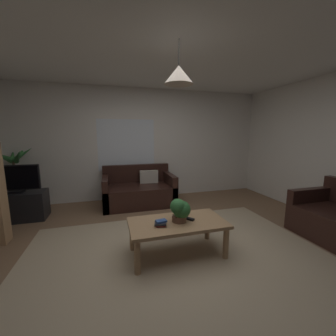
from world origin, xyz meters
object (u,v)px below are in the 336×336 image
potted_palm_corner (16,181)px  book_on_table_0 (161,225)px  tv_stand (18,206)px  potted_plant_on_table (180,210)px  coffee_table (178,226)px  remote_on_table_0 (188,218)px  tv (14,179)px  book_on_table_2 (161,221)px  couch_under_window (139,192)px  book_on_table_1 (160,223)px  pendant_lamp (179,75)px

potted_palm_corner → book_on_table_0: bearing=-45.6°
book_on_table_0 → tv_stand: tv_stand is taller
potted_plant_on_table → coffee_table: bearing=141.0°
coffee_table → tv_stand: size_ratio=1.33×
remote_on_table_0 → tv_stand: 3.07m
book_on_table_0 → potted_plant_on_table: 0.30m
potted_palm_corner → tv: bearing=-70.5°
remote_on_table_0 → potted_plant_on_table: potted_plant_on_table is taller
book_on_table_0 → tv: tv is taller
book_on_table_0 → remote_on_table_0: 0.39m
book_on_table_2 → potted_plant_on_table: (0.25, 0.03, 0.10)m
coffee_table → tv: size_ratio=1.54×
book_on_table_2 → tv_stand: 2.83m
potted_plant_on_table → tv_stand: size_ratio=0.33×
tv → tv_stand: bearing=90.0°
book_on_table_0 → tv_stand: (-2.13, 1.84, -0.20)m
coffee_table → couch_under_window: bearing=95.5°
couch_under_window → tv_stand: size_ratio=1.65×
book_on_table_2 → potted_palm_corner: potted_palm_corner is taller
book_on_table_1 → pendant_lamp: 1.71m
remote_on_table_0 → potted_palm_corner: bearing=-78.6°
potted_palm_corner → pendant_lamp: size_ratio=2.82×
tv_stand → book_on_table_2: bearing=-40.6°
book_on_table_1 → tv: bearing=139.4°
remote_on_table_0 → potted_palm_corner: size_ratio=0.12×
potted_plant_on_table → potted_palm_corner: 3.49m
coffee_table → potted_palm_corner: bearing=137.8°
tv → book_on_table_0: bearing=-40.4°
book_on_table_0 → book_on_table_1: (-0.00, -0.01, 0.02)m
coffee_table → potted_palm_corner: potted_palm_corner is taller
potted_palm_corner → pendant_lamp: 3.79m
coffee_table → tv: bearing=143.4°
couch_under_window → book_on_table_0: couch_under_window is taller
tv → pendant_lamp: pendant_lamp is taller
book_on_table_1 → remote_on_table_0: size_ratio=0.85×
potted_plant_on_table → potted_palm_corner: potted_palm_corner is taller
tv_stand → coffee_table: bearing=-37.0°
couch_under_window → tv_stand: 2.18m
book_on_table_0 → couch_under_window: bearing=89.0°
couch_under_window → potted_plant_on_table: size_ratio=4.93×
book_on_table_2 → tv_stand: book_on_table_2 is taller
coffee_table → potted_plant_on_table: 0.23m
book_on_table_2 → potted_plant_on_table: potted_plant_on_table is taller
potted_plant_on_table → pendant_lamp: (-0.02, 0.02, 1.56)m
book_on_table_0 → potted_plant_on_table: (0.26, 0.04, 0.15)m
coffee_table → book_on_table_1: (-0.23, -0.06, 0.10)m
pendant_lamp → book_on_table_1: bearing=-164.8°
coffee_table → book_on_table_0: bearing=-166.1°
pendant_lamp → book_on_table_2: bearing=-166.7°
pendant_lamp → coffee_table: bearing=154.8°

